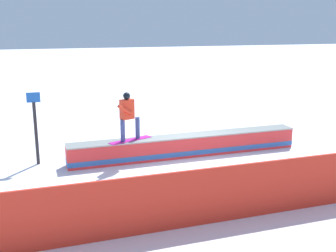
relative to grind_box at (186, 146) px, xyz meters
The scene contains 5 objects.
ground_plane 0.32m from the grind_box, ahead, with size 120.00×120.00×0.00m, color white.
grind_box is the anchor object (origin of this frame).
snowboarder 2.30m from the grind_box, ahead, with size 1.46×0.83×1.53m.
safety_fence 4.65m from the grind_box, 90.00° to the left, with size 12.89×0.06×1.28m, color red.
trail_marker 4.80m from the grind_box, ahead, with size 0.40×0.10×2.25m.
Camera 1 is at (4.35, 12.45, 4.30)m, focal length 44.67 mm.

